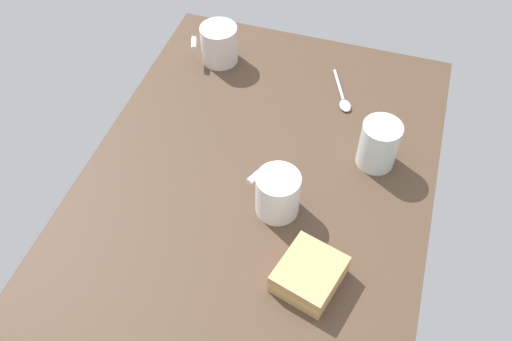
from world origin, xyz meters
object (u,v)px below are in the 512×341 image
glass_of_milk (378,146)px  spoon (343,97)px  coffee_mug_black (219,44)px  sandwich_main (309,274)px  coffee_mug_milky (278,193)px

glass_of_milk → spoon: bearing=-148.4°
coffee_mug_black → glass_of_milk: (19.49, 38.35, -0.12)cm
sandwich_main → glass_of_milk: size_ratio=1.29×
coffee_mug_black → spoon: size_ratio=0.83×
coffee_mug_black → glass_of_milk: bearing=63.1°
glass_of_milk → coffee_mug_black: bearing=-116.9°
coffee_mug_black → spoon: 29.61cm
coffee_mug_black → coffee_mug_milky: size_ratio=1.06×
coffee_mug_milky → glass_of_milk: size_ratio=1.03×
coffee_mug_milky → sandwich_main: size_ratio=0.80×
glass_of_milk → sandwich_main: bearing=-11.8°
coffee_mug_black → coffee_mug_milky: 42.76cm
coffee_mug_black → sandwich_main: 57.87cm
glass_of_milk → coffee_mug_milky: bearing=-42.4°
coffee_mug_black → sandwich_main: coffee_mug_black is taller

